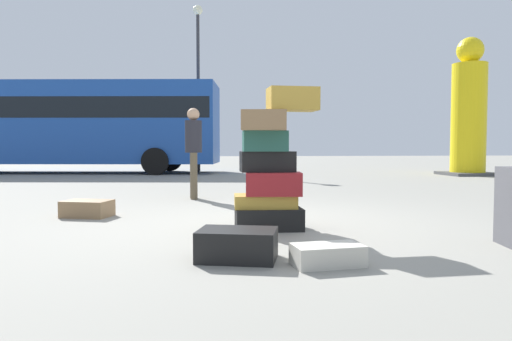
# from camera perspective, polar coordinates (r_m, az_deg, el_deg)

# --- Properties ---
(ground_plane) EXTENTS (80.00, 80.00, 0.00)m
(ground_plane) POSITION_cam_1_polar(r_m,az_deg,el_deg) (5.57, 1.99, -6.70)
(ground_plane) COLOR gray
(suitcase_tower) EXTENTS (0.91, 0.66, 1.58)m
(suitcase_tower) POSITION_cam_1_polar(r_m,az_deg,el_deg) (5.19, 1.86, -0.04)
(suitcase_tower) COLOR black
(suitcase_tower) RESTS_ON ground
(suitcase_cream_behind_tower) EXTENTS (0.58, 0.36, 0.17)m
(suitcase_cream_behind_tower) POSITION_cam_1_polar(r_m,az_deg,el_deg) (3.74, 8.80, -10.26)
(suitcase_cream_behind_tower) COLOR beige
(suitcase_cream_behind_tower) RESTS_ON ground
(suitcase_black_left_side) EXTENTS (0.72, 0.57, 0.25)m
(suitcase_black_left_side) POSITION_cam_1_polar(r_m,az_deg,el_deg) (3.87, -2.31, -9.11)
(suitcase_black_left_side) COLOR black
(suitcase_black_left_side) RESTS_ON ground
(suitcase_brown_upright_blue) EXTENTS (0.69, 0.56, 0.22)m
(suitcase_brown_upright_blue) POSITION_cam_1_polar(r_m,az_deg,el_deg) (6.58, -20.05, -4.43)
(suitcase_brown_upright_blue) COLOR olive
(suitcase_brown_upright_blue) RESTS_ON ground
(person_bearded_onlooker) EXTENTS (0.30, 0.34, 1.62)m
(person_bearded_onlooker) POSITION_cam_1_polar(r_m,az_deg,el_deg) (8.33, -7.70, 3.16)
(person_bearded_onlooker) COLOR brown
(person_bearded_onlooker) RESTS_ON ground
(yellow_dummy_statue) EXTENTS (1.52, 1.52, 4.48)m
(yellow_dummy_statue) POSITION_cam_1_polar(r_m,az_deg,el_deg) (16.72, 24.71, 6.33)
(yellow_dummy_statue) COLOR yellow
(yellow_dummy_statue) RESTS_ON ground
(parked_bus) EXTENTS (11.18, 3.91, 3.15)m
(parked_bus) POSITION_cam_1_polar(r_m,az_deg,el_deg) (17.96, -22.62, 5.60)
(parked_bus) COLOR #1E4CA5
(parked_bus) RESTS_ON ground
(lamp_post) EXTENTS (0.36, 0.36, 6.15)m
(lamp_post) POSITION_cam_1_polar(r_m,az_deg,el_deg) (17.77, -7.14, 12.90)
(lamp_post) COLOR #333338
(lamp_post) RESTS_ON ground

